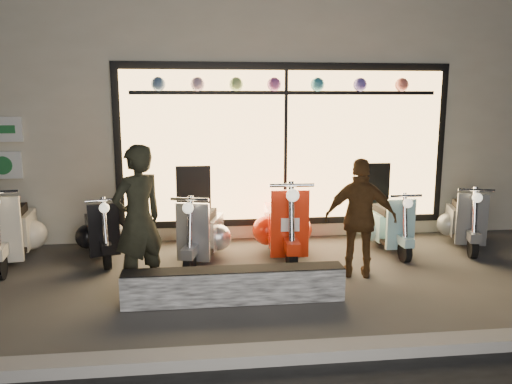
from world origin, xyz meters
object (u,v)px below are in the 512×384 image
graffiti_barrier (234,285)px  scooter_silver (203,232)px  man (138,220)px  woman (360,218)px  scooter_red (284,225)px

graffiti_barrier → scooter_silver: size_ratio=1.80×
man → woman: bearing=145.1°
man → woman: (2.79, 0.23, -0.11)m
graffiti_barrier → scooter_red: 1.90m
graffiti_barrier → man: (-1.10, 0.43, 0.70)m
scooter_red → woman: woman is taller
graffiti_barrier → man: bearing=158.5°
woman → scooter_red: bearing=-35.4°
scooter_silver → woman: 2.27m
scooter_silver → man: 1.49m
graffiti_barrier → man: size_ratio=1.41×
scooter_red → graffiti_barrier: bearing=-114.8°
scooter_silver → woman: woman is taller
man → scooter_red: bearing=172.6°
graffiti_barrier → scooter_red: scooter_red is taller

